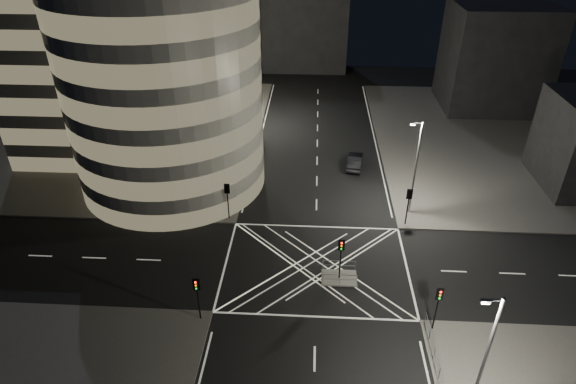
# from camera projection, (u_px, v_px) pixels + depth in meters

# --- Properties ---
(ground) EXTENTS (120.00, 120.00, 0.00)m
(ground) POSITION_uv_depth(u_px,v_px,m) (316.00, 266.00, 42.40)
(ground) COLOR black
(ground) RESTS_ON ground
(sidewalk_far_left) EXTENTS (42.00, 42.00, 0.15)m
(sidewalk_far_left) POSITION_uv_depth(u_px,v_px,m) (109.00, 131.00, 66.77)
(sidewalk_far_left) COLOR #524F4D
(sidewalk_far_left) RESTS_ON ground
(sidewalk_far_right) EXTENTS (42.00, 42.00, 0.15)m
(sidewalk_far_right) POSITION_uv_depth(u_px,v_px,m) (535.00, 142.00, 63.93)
(sidewalk_far_right) COLOR #524F4D
(sidewalk_far_right) RESTS_ON ground
(central_island) EXTENTS (3.00, 2.00, 0.15)m
(central_island) POSITION_uv_depth(u_px,v_px,m) (339.00, 278.00, 40.98)
(central_island) COLOR slate
(central_island) RESTS_ON ground
(office_tower_curved) EXTENTS (30.00, 29.00, 27.20)m
(office_tower_curved) POSITION_uv_depth(u_px,v_px,m) (132.00, 59.00, 52.76)
(office_tower_curved) COLOR gray
(office_tower_curved) RESTS_ON sidewalk_far_left
(office_block_rear) EXTENTS (24.00, 16.00, 22.00)m
(office_block_rear) POSITION_uv_depth(u_px,v_px,m) (176.00, 25.00, 73.42)
(office_block_rear) COLOR gray
(office_block_rear) RESTS_ON sidewalk_far_left
(building_right_far) EXTENTS (14.00, 12.00, 15.00)m
(building_right_far) POSITION_uv_depth(u_px,v_px,m) (495.00, 57.00, 71.19)
(building_right_far) COLOR black
(building_right_far) RESTS_ON sidewalk_far_right
(building_far_end) EXTENTS (18.00, 8.00, 18.00)m
(building_far_end) POSITION_uv_depth(u_px,v_px,m) (298.00, 19.00, 87.28)
(building_far_end) COLOR black
(building_far_end) RESTS_ON ground
(tree_a) EXTENTS (4.85, 4.85, 7.77)m
(tree_a) POSITION_uv_depth(u_px,v_px,m) (213.00, 164.00, 47.90)
(tree_a) COLOR black
(tree_a) RESTS_ON sidewalk_far_left
(tree_b) EXTENTS (4.99, 4.99, 7.86)m
(tree_b) POSITION_uv_depth(u_px,v_px,m) (223.00, 138.00, 53.01)
(tree_b) COLOR black
(tree_b) RESTS_ON sidewalk_far_left
(tree_c) EXTENTS (4.26, 4.26, 7.16)m
(tree_c) POSITION_uv_depth(u_px,v_px,m) (232.00, 119.00, 58.26)
(tree_c) COLOR black
(tree_c) RESTS_ON sidewalk_far_left
(tree_d) EXTENTS (5.37, 5.37, 8.41)m
(tree_d) POSITION_uv_depth(u_px,v_px,m) (239.00, 97.00, 63.05)
(tree_d) COLOR black
(tree_d) RESTS_ON sidewalk_far_left
(tree_e) EXTENTS (3.99, 3.99, 6.09)m
(tree_e) POSITION_uv_depth(u_px,v_px,m) (245.00, 92.00, 68.96)
(tree_e) COLOR black
(tree_e) RESTS_ON sidewalk_far_left
(traffic_signal_fl) EXTENTS (0.55, 0.22, 4.00)m
(traffic_signal_fl) POSITION_uv_depth(u_px,v_px,m) (227.00, 195.00, 47.10)
(traffic_signal_fl) COLOR black
(traffic_signal_fl) RESTS_ON sidewalk_far_left
(traffic_signal_nl) EXTENTS (0.55, 0.22, 4.00)m
(traffic_signal_nl) POSITION_uv_depth(u_px,v_px,m) (197.00, 291.00, 35.52)
(traffic_signal_nl) COLOR black
(traffic_signal_nl) RESTS_ON sidewalk_near_left
(traffic_signal_fr) EXTENTS (0.55, 0.22, 4.00)m
(traffic_signal_fr) POSITION_uv_depth(u_px,v_px,m) (409.00, 200.00, 46.24)
(traffic_signal_fr) COLOR black
(traffic_signal_fr) RESTS_ON sidewalk_far_right
(traffic_signal_nr) EXTENTS (0.55, 0.22, 4.00)m
(traffic_signal_nr) POSITION_uv_depth(u_px,v_px,m) (438.00, 301.00, 34.66)
(traffic_signal_nr) COLOR black
(traffic_signal_nr) RESTS_ON sidewalk_near_right
(traffic_signal_island) EXTENTS (0.55, 0.22, 4.00)m
(traffic_signal_island) POSITION_uv_depth(u_px,v_px,m) (341.00, 252.00, 39.50)
(traffic_signal_island) COLOR black
(traffic_signal_island) RESTS_ON central_island
(street_lamp_left_near) EXTENTS (1.25, 0.25, 10.00)m
(street_lamp_left_near) POSITION_uv_depth(u_px,v_px,m) (228.00, 147.00, 50.19)
(street_lamp_left_near) COLOR slate
(street_lamp_left_near) RESTS_ON sidewalk_far_left
(street_lamp_left_far) EXTENTS (1.25, 0.25, 10.00)m
(street_lamp_left_far) POSITION_uv_depth(u_px,v_px,m) (250.00, 89.00, 65.51)
(street_lamp_left_far) COLOR slate
(street_lamp_left_far) RESTS_ON sidewalk_far_left
(street_lamp_right_far) EXTENTS (1.25, 0.25, 10.00)m
(street_lamp_right_far) POSITION_uv_depth(u_px,v_px,m) (415.00, 165.00, 46.71)
(street_lamp_right_far) COLOR slate
(street_lamp_right_far) RESTS_ON sidewalk_far_right
(street_lamp_right_near) EXTENTS (1.25, 0.25, 10.00)m
(street_lamp_right_near) POSITION_uv_depth(u_px,v_px,m) (484.00, 359.00, 27.12)
(street_lamp_right_near) COLOR slate
(street_lamp_right_near) RESTS_ON sidewalk_near_right
(railing_near_right) EXTENTS (0.06, 11.70, 1.10)m
(railing_near_right) POSITION_uv_depth(u_px,v_px,m) (442.00, 384.00, 31.28)
(railing_near_right) COLOR slate
(railing_near_right) RESTS_ON sidewalk_near_right
(railing_island_south) EXTENTS (2.80, 0.06, 1.10)m
(railing_island_south) POSITION_uv_depth(u_px,v_px,m) (340.00, 279.00, 39.89)
(railing_island_south) COLOR slate
(railing_island_south) RESTS_ON central_island
(railing_island_north) EXTENTS (2.80, 0.06, 1.10)m
(railing_island_north) POSITION_uv_depth(u_px,v_px,m) (339.00, 265.00, 41.42)
(railing_island_north) COLOR slate
(railing_island_north) RESTS_ON central_island
(sedan) EXTENTS (2.34, 4.96, 1.57)m
(sedan) POSITION_uv_depth(u_px,v_px,m) (355.00, 161.00, 57.65)
(sedan) COLOR black
(sedan) RESTS_ON ground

